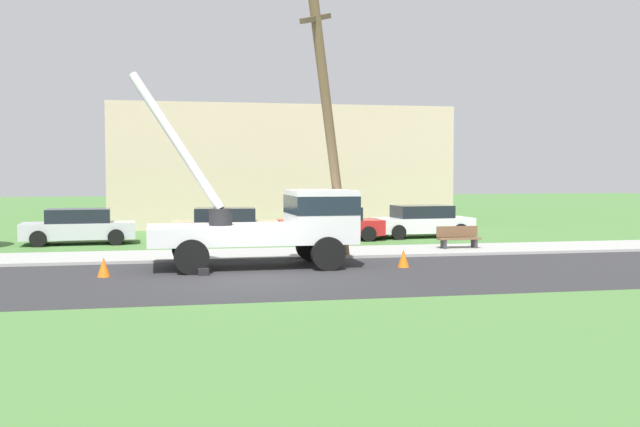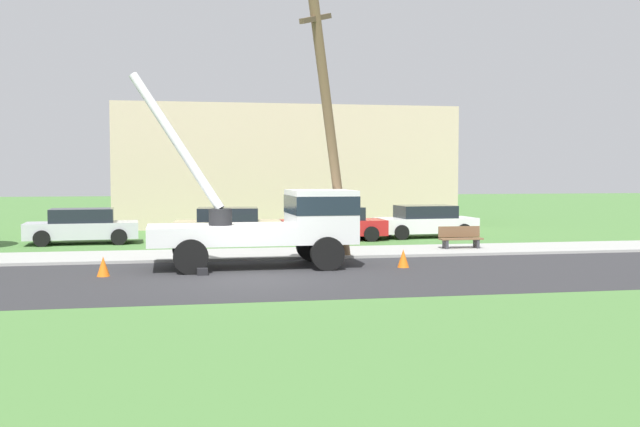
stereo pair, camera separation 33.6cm
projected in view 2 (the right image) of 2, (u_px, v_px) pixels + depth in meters
The scene contains 14 objects.
ground_plane at pixel (224, 239), 32.15m from camera, with size 120.00×120.00×0.00m, color #477538.
road_asphalt at pixel (251, 278), 20.39m from camera, with size 80.00×7.74×0.01m, color #2B2B2D.
sidewalk_strip at pixel (236, 254), 25.76m from camera, with size 80.00×3.22×0.10m, color #9E9E99.
utility_truck at pixel (279, 221), 22.77m from camera, with size 6.80×3.20×5.98m.
leaning_utility_pole at pixel (329, 122), 23.83m from camera, with size 2.20×2.56×8.76m.
traffic_cone_ahead at pixel (403, 258), 22.59m from camera, with size 0.36×0.36×0.56m, color orange.
traffic_cone_behind at pixel (103, 267), 20.64m from camera, with size 0.36×0.36×0.56m, color orange.
traffic_cone_curbside at pixel (335, 252), 24.24m from camera, with size 0.36×0.36×0.56m, color orange.
parked_sedan_silver at pixel (82, 226), 30.07m from camera, with size 4.50×2.18×1.42m.
parked_sedan_tan at pixel (228, 225), 30.87m from camera, with size 4.54×2.26×1.42m.
parked_sedan_red at pixel (333, 224), 31.57m from camera, with size 4.40×2.02×1.42m.
parked_sedan_white at pixel (425, 221), 33.00m from camera, with size 4.49×2.17×1.42m.
park_bench at pixel (460, 238), 27.36m from camera, with size 1.60×0.45×0.90m.
lowrise_building_backdrop at pixel (284, 167), 40.98m from camera, with size 18.00×6.00×6.40m, color #C6B293.
Camera 2 is at (-1.97, -20.25, 2.90)m, focal length 41.75 mm.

